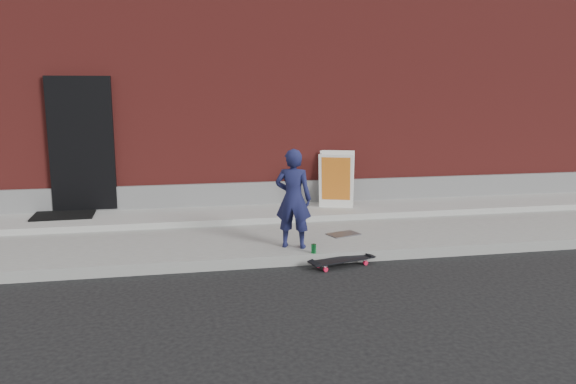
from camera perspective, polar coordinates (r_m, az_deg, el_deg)
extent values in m
plane|color=black|center=(7.40, -2.78, -7.75)|extent=(80.00, 80.00, 0.00)
cube|color=gray|center=(8.81, -4.21, -4.29)|extent=(20.00, 3.00, 0.15)
cube|color=gray|center=(9.65, -4.86, -2.24)|extent=(20.00, 1.20, 0.10)
cube|color=maroon|center=(14.00, -7.12, 11.11)|extent=(20.00, 8.00, 5.00)
cube|color=slate|center=(10.16, -5.24, -0.18)|extent=(20.00, 0.10, 0.40)
cube|color=black|center=(10.09, -20.22, 4.61)|extent=(1.05, 0.12, 2.25)
imported|color=#171A42|center=(7.65, 0.53, -0.67)|extent=(0.59, 0.49, 1.37)
cylinder|color=red|center=(7.74, 7.06, -6.76)|extent=(0.07, 0.05, 0.06)
cylinder|color=red|center=(7.59, 7.88, -7.14)|extent=(0.07, 0.05, 0.06)
cylinder|color=red|center=(7.43, 3.06, -7.44)|extent=(0.07, 0.05, 0.06)
cylinder|color=red|center=(7.27, 3.83, -7.85)|extent=(0.07, 0.05, 0.06)
cube|color=#9E9EA2|center=(7.65, 7.47, -6.65)|extent=(0.11, 0.20, 0.02)
cube|color=#9E9EA2|center=(7.34, 3.44, -7.33)|extent=(0.11, 0.20, 0.02)
cube|color=black|center=(7.48, 5.50, -6.85)|extent=(0.92, 0.46, 0.02)
cube|color=white|center=(9.75, 4.89, 1.08)|extent=(0.65, 0.45, 0.97)
cube|color=white|center=(10.18, 5.04, 1.47)|extent=(0.65, 0.45, 0.97)
cube|color=yellow|center=(9.73, 4.88, 0.77)|extent=(0.53, 0.35, 0.77)
cube|color=white|center=(9.90, 5.01, 4.04)|extent=(0.58, 0.24, 0.05)
cylinder|color=#1B8B3C|center=(7.52, 2.63, -5.77)|extent=(0.08, 0.08, 0.12)
cube|color=black|center=(10.00, -21.79, -2.13)|extent=(0.98, 0.81, 0.03)
cube|color=#515256|center=(8.51, 5.65, -4.28)|extent=(0.53, 0.43, 0.01)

